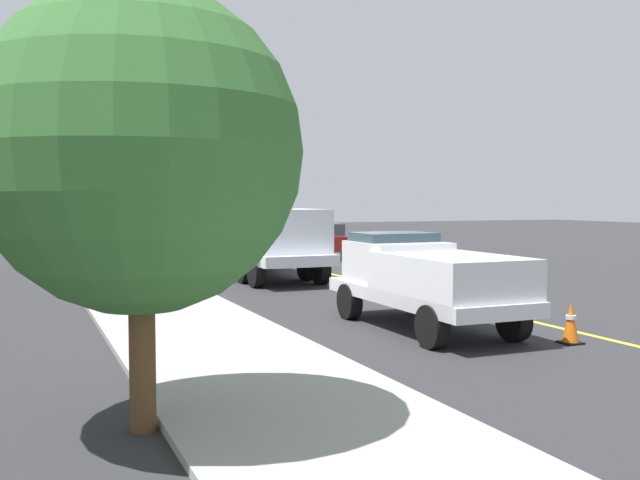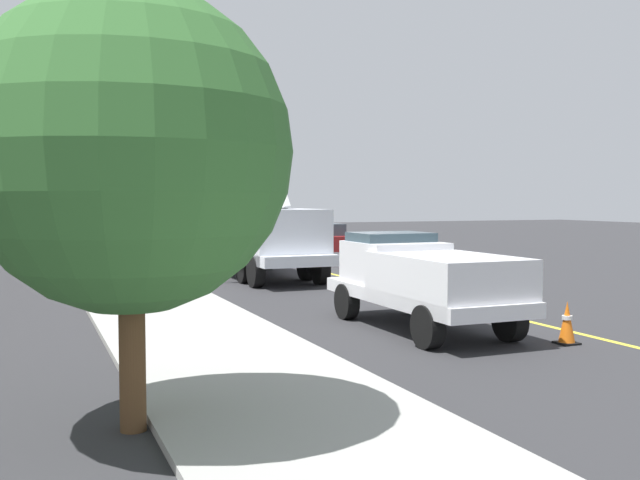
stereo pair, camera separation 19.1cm
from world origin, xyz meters
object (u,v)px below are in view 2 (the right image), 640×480
object	(u,v)px
passing_minivan	(317,238)
traffic_cone_leading	(567,323)
traffic_cone_mid_front	(369,276)
utility_bucket_truck	(260,233)
service_pickup_truck	(422,278)
traffic_signal_mast	(144,128)
traffic_cone_mid_rear	(279,257)

from	to	relation	value
passing_minivan	traffic_cone_leading	world-z (taller)	passing_minivan
traffic_cone_leading	traffic_cone_mid_front	world-z (taller)	traffic_cone_leading
utility_bucket_truck	traffic_cone_mid_front	size ratio (longest dim) A/B	10.22
utility_bucket_truck	traffic_cone_mid_front	world-z (taller)	utility_bucket_truck
utility_bucket_truck	service_pickup_truck	distance (m)	11.55
passing_minivan	utility_bucket_truck	bearing A→B (deg)	145.07
utility_bucket_truck	passing_minivan	size ratio (longest dim) A/B	1.71
traffic_cone_mid_front	traffic_signal_mast	xyz separation A→B (m)	(6.89, 6.02, 5.11)
utility_bucket_truck	traffic_signal_mast	xyz separation A→B (m)	(2.37, 3.77, 3.89)
passing_minivan	traffic_signal_mast	xyz separation A→B (m)	(-5.02, 8.93, 4.53)
utility_bucket_truck	passing_minivan	bearing A→B (deg)	-34.93
traffic_cone_mid_rear	passing_minivan	bearing A→B (deg)	-43.99
service_pickup_truck	traffic_cone_mid_front	bearing A→B (deg)	-16.68
traffic_cone_leading	passing_minivan	bearing A→B (deg)	-8.44
traffic_cone_leading	traffic_cone_mid_rear	bearing A→B (deg)	-0.42
utility_bucket_truck	traffic_cone_leading	xyz separation A→B (m)	(-13.97, -1.99, -1.20)
traffic_cone_mid_front	traffic_cone_mid_rear	xyz separation A→B (m)	(8.76, 0.12, -0.03)
passing_minivan	traffic_cone_leading	xyz separation A→B (m)	(-21.36, 3.17, -0.56)
traffic_cone_leading	traffic_cone_mid_rear	size ratio (longest dim) A/B	1.13
traffic_cone_leading	traffic_signal_mast	distance (m)	18.06
service_pickup_truck	traffic_cone_mid_rear	bearing A→B (deg)	-7.14
traffic_cone_mid_rear	utility_bucket_truck	bearing A→B (deg)	153.42
service_pickup_truck	traffic_cone_mid_rear	distance (m)	15.92
utility_bucket_truck	traffic_cone_leading	distance (m)	14.16
service_pickup_truck	traffic_signal_mast	xyz separation A→B (m)	(13.91, 3.92, 4.39)
traffic_cone_leading	traffic_cone_mid_rear	world-z (taller)	traffic_cone_leading
utility_bucket_truck	traffic_signal_mast	size ratio (longest dim) A/B	1.02
passing_minivan	traffic_cone_leading	bearing A→B (deg)	171.56
traffic_cone_leading	service_pickup_truck	bearing A→B (deg)	37.16
utility_bucket_truck	traffic_cone_mid_rear	distance (m)	4.91
traffic_cone_leading	utility_bucket_truck	bearing A→B (deg)	8.11
passing_minivan	traffic_cone_leading	distance (m)	21.60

